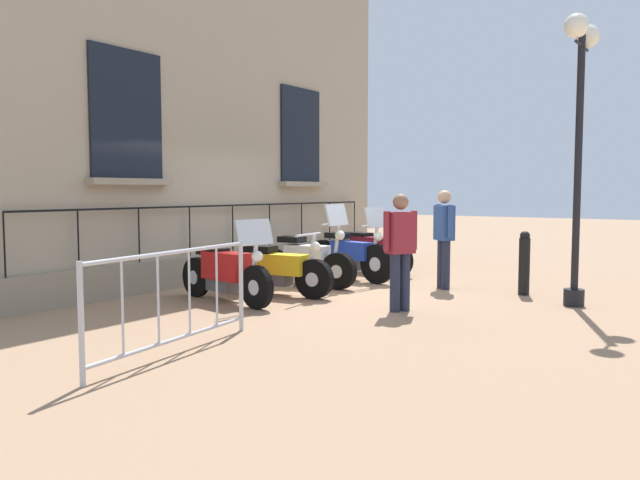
{
  "coord_description": "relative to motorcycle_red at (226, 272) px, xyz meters",
  "views": [
    {
      "loc": [
        5.81,
        -8.74,
        1.63
      ],
      "look_at": [
        -0.15,
        0.0,
        0.8
      ],
      "focal_mm": 35.67,
      "sensor_mm": 36.0,
      "label": 1
    }
  ],
  "objects": [
    {
      "name": "ground_plane",
      "position": [
        0.45,
        1.97,
        -0.45
      ],
      "size": [
        60.0,
        60.0,
        0.0
      ],
      "primitive_type": "plane",
      "color": "#9E7A5B"
    },
    {
      "name": "motorcycle_red",
      "position": [
        0.0,
        0.0,
        0.0
      ],
      "size": [
        2.04,
        0.79,
        1.23
      ],
      "color": "black",
      "rests_on": "ground_plane"
    },
    {
      "name": "building_facade",
      "position": [
        -2.06,
        1.97,
        3.15
      ],
      "size": [
        0.82,
        10.3,
        7.38
      ],
      "color": "tan",
      "rests_on": "ground_plane"
    },
    {
      "name": "pedestrian_standing",
      "position": [
        2.07,
        3.0,
        0.47
      ],
      "size": [
        0.42,
        0.4,
        1.63
      ],
      "color": "#23283D",
      "rests_on": "ground_plane"
    },
    {
      "name": "pedestrian_walking",
      "position": [
        2.38,
        0.83,
        0.43
      ],
      "size": [
        0.36,
        0.48,
        1.58
      ],
      "color": "#23283D",
      "rests_on": "ground_plane"
    },
    {
      "name": "motorcycle_yellow",
      "position": [
        0.21,
        0.92,
        -0.05
      ],
      "size": [
        1.93,
        0.73,
        0.98
      ],
      "color": "black",
      "rests_on": "ground_plane"
    },
    {
      "name": "crowd_barrier",
      "position": [
        1.56,
        -2.44,
        0.11
      ],
      "size": [
        0.36,
        2.39,
        1.05
      ],
      "color": "#B7B7BF",
      "rests_on": "ground_plane"
    },
    {
      "name": "motorcycle_blue",
      "position": [
        0.26,
        3.0,
        -0.0
      ],
      "size": [
        2.01,
        0.68,
        1.34
      ],
      "color": "black",
      "rests_on": "ground_plane"
    },
    {
      "name": "bollard",
      "position": [
        3.36,
        3.13,
        0.05
      ],
      "size": [
        0.17,
        0.17,
        1.0
      ],
      "color": "black",
      "rests_on": "ground_plane"
    },
    {
      "name": "motorcycle_maroon",
      "position": [
        0.1,
        4.06,
        -0.02
      ],
      "size": [
        2.03,
        0.87,
        0.98
      ],
      "color": "black",
      "rests_on": "ground_plane"
    },
    {
      "name": "lamppost",
      "position": [
        4.23,
        2.57,
        2.19
      ],
      "size": [
        0.32,
        1.02,
        3.96
      ],
      "color": "black",
      "rests_on": "ground_plane"
    },
    {
      "name": "motorcycle_white",
      "position": [
        0.05,
        1.92,
        -0.02
      ],
      "size": [
        1.96,
        0.72,
        1.41
      ],
      "color": "black",
      "rests_on": "ground_plane"
    }
  ]
}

